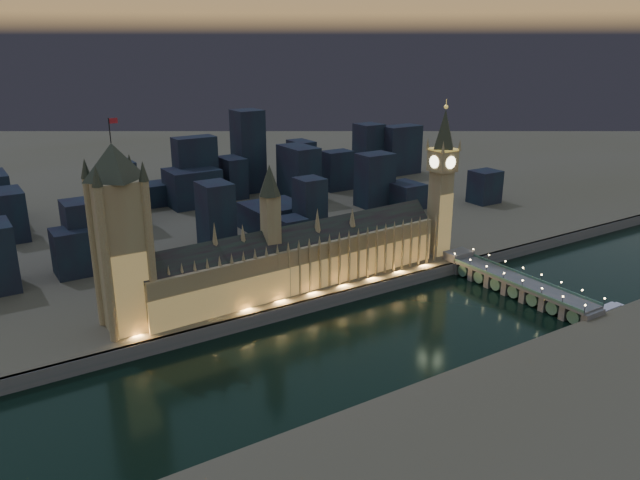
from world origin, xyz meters
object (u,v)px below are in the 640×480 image
elizabeth_tower (442,170)px  palace_of_westminster (300,258)px  westminster_bridge (513,284)px  victoria_tower (120,229)px  river_boat (605,312)px

elizabeth_tower → palace_of_westminster: bearing=-179.9°
elizabeth_tower → westminster_bridge: bearing=-86.5°
victoria_tower → westminster_bridge: size_ratio=0.97×
palace_of_westminster → elizabeth_tower: (113.32, 0.19, 41.31)m
palace_of_westminster → river_boat: palace_of_westminster is taller
victoria_tower → river_boat: 275.26m
elizabeth_tower → victoria_tower: bearing=-180.0°
westminster_bridge → river_boat: size_ratio=2.62×
victoria_tower → westminster_bridge: bearing=-16.4°
elizabeth_tower → river_boat: (23.99, -116.35, -66.12)m
palace_of_westminster → river_boat: bearing=-40.2°
palace_of_westminster → river_boat: 181.56m
palace_of_westminster → river_boat: (137.31, -116.16, -24.81)m
victoria_tower → elizabeth_tower: (218.00, 0.01, 5.52)m
palace_of_westminster → elizabeth_tower: 120.61m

